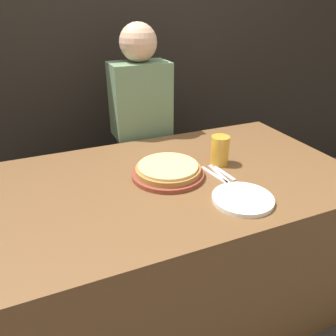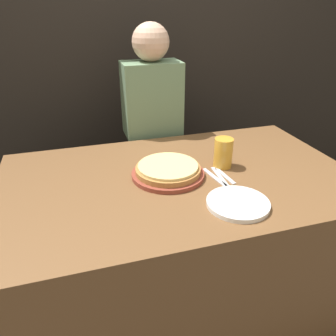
{
  "view_description": "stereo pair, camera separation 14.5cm",
  "coord_description": "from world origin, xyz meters",
  "px_view_note": "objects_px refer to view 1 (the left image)",
  "views": [
    {
      "loc": [
        -0.55,
        -1.17,
        1.47
      ],
      "look_at": [
        -0.05,
        0.02,
        0.82
      ],
      "focal_mm": 35.0,
      "sensor_mm": 36.0,
      "label": 1
    },
    {
      "loc": [
        -0.42,
        -1.22,
        1.47
      ],
      "look_at": [
        -0.05,
        0.02,
        0.82
      ],
      "focal_mm": 35.0,
      "sensor_mm": 36.0,
      "label": 2
    }
  ],
  "objects_px": {
    "pizza_on_board": "(168,171)",
    "beer_glass": "(220,149)",
    "dinner_plate": "(243,199)",
    "fork": "(214,175)",
    "spoon": "(224,173)",
    "dinner_knife": "(219,174)",
    "diner_person": "(142,143)"
  },
  "relations": [
    {
      "from": "pizza_on_board",
      "to": "beer_glass",
      "type": "bearing_deg",
      "value": 3.9
    },
    {
      "from": "dinner_knife",
      "to": "diner_person",
      "type": "xyz_separation_m",
      "value": [
        -0.14,
        0.67,
        -0.09
      ]
    },
    {
      "from": "fork",
      "to": "spoon",
      "type": "height_order",
      "value": "same"
    },
    {
      "from": "pizza_on_board",
      "to": "spoon",
      "type": "xyz_separation_m",
      "value": [
        0.24,
        -0.08,
        -0.02
      ]
    },
    {
      "from": "fork",
      "to": "diner_person",
      "type": "distance_m",
      "value": 0.69
    },
    {
      "from": "pizza_on_board",
      "to": "beer_glass",
      "type": "height_order",
      "value": "beer_glass"
    },
    {
      "from": "beer_glass",
      "to": "dinner_plate",
      "type": "height_order",
      "value": "beer_glass"
    },
    {
      "from": "diner_person",
      "to": "dinner_knife",
      "type": "bearing_deg",
      "value": -78.39
    },
    {
      "from": "fork",
      "to": "dinner_knife",
      "type": "distance_m",
      "value": 0.02
    },
    {
      "from": "dinner_plate",
      "to": "diner_person",
      "type": "height_order",
      "value": "diner_person"
    },
    {
      "from": "dinner_plate",
      "to": "spoon",
      "type": "height_order",
      "value": "dinner_plate"
    },
    {
      "from": "beer_glass",
      "to": "fork",
      "type": "distance_m",
      "value": 0.15
    },
    {
      "from": "dinner_plate",
      "to": "fork",
      "type": "xyz_separation_m",
      "value": [
        0.0,
        0.23,
        -0.01
      ]
    },
    {
      "from": "pizza_on_board",
      "to": "dinner_knife",
      "type": "height_order",
      "value": "pizza_on_board"
    },
    {
      "from": "dinner_plate",
      "to": "dinner_knife",
      "type": "xyz_separation_m",
      "value": [
        0.03,
        0.23,
        -0.01
      ]
    },
    {
      "from": "spoon",
      "to": "beer_glass",
      "type": "bearing_deg",
      "value": 72.19
    },
    {
      "from": "fork",
      "to": "dinner_knife",
      "type": "xyz_separation_m",
      "value": [
        0.02,
        0.0,
        0.0
      ]
    },
    {
      "from": "pizza_on_board",
      "to": "fork",
      "type": "xyz_separation_m",
      "value": [
        0.19,
        -0.08,
        -0.02
      ]
    },
    {
      "from": "fork",
      "to": "diner_person",
      "type": "bearing_deg",
      "value": 99.55
    },
    {
      "from": "dinner_plate",
      "to": "diner_person",
      "type": "xyz_separation_m",
      "value": [
        -0.11,
        0.9,
        -0.09
      ]
    },
    {
      "from": "fork",
      "to": "spoon",
      "type": "distance_m",
      "value": 0.05
    },
    {
      "from": "beer_glass",
      "to": "dinner_plate",
      "type": "relative_size",
      "value": 0.58
    },
    {
      "from": "beer_glass",
      "to": "spoon",
      "type": "xyz_separation_m",
      "value": [
        -0.03,
        -0.1,
        -0.07
      ]
    },
    {
      "from": "pizza_on_board",
      "to": "diner_person",
      "type": "relative_size",
      "value": 0.23
    },
    {
      "from": "beer_glass",
      "to": "spoon",
      "type": "height_order",
      "value": "beer_glass"
    },
    {
      "from": "pizza_on_board",
      "to": "dinner_plate",
      "type": "height_order",
      "value": "pizza_on_board"
    },
    {
      "from": "beer_glass",
      "to": "dinner_knife",
      "type": "distance_m",
      "value": 0.13
    },
    {
      "from": "dinner_knife",
      "to": "spoon",
      "type": "xyz_separation_m",
      "value": [
        0.02,
        0.0,
        0.0
      ]
    },
    {
      "from": "dinner_knife",
      "to": "pizza_on_board",
      "type": "bearing_deg",
      "value": 160.47
    },
    {
      "from": "dinner_knife",
      "to": "spoon",
      "type": "distance_m",
      "value": 0.02
    },
    {
      "from": "dinner_plate",
      "to": "fork",
      "type": "distance_m",
      "value": 0.23
    },
    {
      "from": "dinner_knife",
      "to": "diner_person",
      "type": "relative_size",
      "value": 0.13
    }
  ]
}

